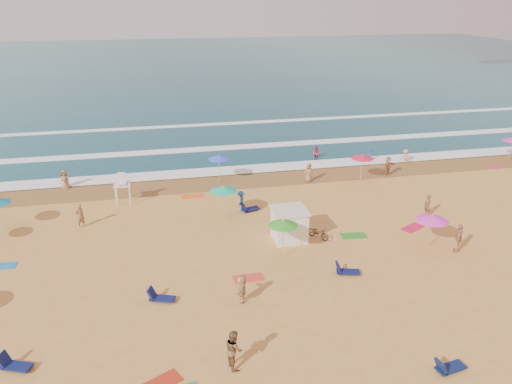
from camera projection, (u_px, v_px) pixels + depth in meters
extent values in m
plane|color=gold|center=(315.00, 245.00, 31.79)|extent=(220.00, 220.00, 0.00)
cube|color=#0C4756|center=(191.00, 66.00, 107.95)|extent=(220.00, 140.00, 0.18)
plane|color=olive|center=(269.00, 178.00, 43.12)|extent=(220.00, 220.00, 0.00)
cube|color=white|center=(262.00, 168.00, 45.35)|extent=(200.00, 2.20, 0.05)
cube|color=white|center=(247.00, 146.00, 51.70)|extent=(200.00, 1.60, 0.05)
cube|color=white|center=(231.00, 123.00, 60.77)|extent=(200.00, 1.20, 0.05)
cube|color=white|center=(289.00, 225.00, 32.16)|extent=(2.00, 2.00, 2.00)
cube|color=silver|center=(290.00, 210.00, 31.76)|extent=(2.20, 2.20, 0.12)
imported|color=black|center=(318.00, 233.00, 32.48)|extent=(1.39, 1.62, 0.84)
cone|color=green|center=(283.00, 223.00, 29.43)|extent=(1.75, 1.75, 0.35)
cone|color=#F135C5|center=(433.00, 218.00, 30.90)|extent=(2.00, 2.00, 0.35)
cone|color=red|center=(362.00, 156.00, 41.53)|extent=(1.88, 1.88, 0.35)
cone|color=#384AFF|center=(219.00, 157.00, 41.44)|extent=(1.77, 1.77, 0.35)
cone|color=#17BA86|center=(224.00, 189.00, 34.54)|extent=(1.93, 1.93, 0.35)
cone|color=#E633A7|center=(512.00, 139.00, 46.99)|extent=(1.83, 1.83, 0.35)
cube|color=#0F184B|center=(162.00, 298.00, 25.94)|extent=(1.41, 0.97, 0.34)
cube|color=#0F184B|center=(17.00, 366.00, 21.24)|extent=(1.42, 1.02, 0.34)
cube|color=#0F144D|center=(348.00, 272.00, 28.42)|extent=(1.40, 0.89, 0.34)
cube|color=#0E1A48|center=(451.00, 368.00, 21.15)|extent=(1.38, 0.77, 0.34)
cube|color=#101553|center=(251.00, 209.00, 36.63)|extent=(1.41, 0.92, 0.34)
cube|color=#AF2B15|center=(161.00, 383.00, 20.53)|extent=(1.91, 1.53, 0.03)
cube|color=#1D7BB5|center=(1.00, 266.00, 29.29)|extent=(1.75, 0.96, 0.03)
cube|color=#FA5C1B|center=(192.00, 196.00, 39.31)|extent=(1.70, 0.87, 0.03)
cube|color=red|center=(248.00, 278.00, 28.07)|extent=(1.73, 0.91, 0.03)
cube|color=#D31A43|center=(413.00, 228.00, 34.05)|extent=(1.90, 1.55, 0.03)
cube|color=#2B8E23|center=(354.00, 236.00, 32.95)|extent=(1.77, 1.01, 0.03)
cube|color=#D03156|center=(495.00, 167.00, 45.90)|extent=(1.78, 1.04, 0.03)
imported|color=tan|center=(242.00, 288.00, 25.70)|extent=(0.91, 1.54, 1.58)
imported|color=tan|center=(459.00, 238.00, 30.68)|extent=(1.01, 1.14, 1.85)
imported|color=#2366A4|center=(241.00, 201.00, 36.49)|extent=(0.97, 1.14, 1.54)
imported|color=tan|center=(405.00, 157.00, 46.91)|extent=(0.84, 1.12, 1.55)
imported|color=olive|center=(309.00, 173.00, 42.06)|extent=(0.86, 0.61, 1.65)
imported|color=brown|center=(65.00, 180.00, 40.77)|extent=(1.07, 0.98, 1.83)
imported|color=#996B46|center=(80.00, 216.00, 33.90)|extent=(0.75, 0.69, 1.72)
imported|color=#C13045|center=(316.00, 153.00, 48.13)|extent=(0.83, 0.90, 1.50)
imported|color=#B67854|center=(388.00, 166.00, 43.55)|extent=(1.59, 1.24, 1.69)
imported|color=brown|center=(234.00, 349.00, 21.15)|extent=(0.84, 0.99, 1.82)
imported|color=#2643B5|center=(370.00, 157.00, 47.17)|extent=(0.43, 0.60, 1.51)
imported|color=#DF373C|center=(293.00, 229.00, 31.81)|extent=(1.13, 0.53, 1.88)
imported|color=brown|center=(427.00, 205.00, 35.66)|extent=(0.42, 0.61, 1.61)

